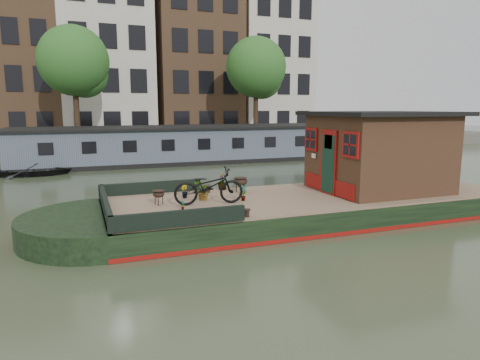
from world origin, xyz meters
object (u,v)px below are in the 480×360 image
object	(u,v)px
cabin	(379,151)
brazier_front	(159,198)
brazier_rear	(240,185)
bicycle	(209,186)
potted_plant_a	(243,193)
dinghy	(35,168)

from	to	relation	value
cabin	brazier_front	xyz separation A→B (m)	(-6.74, 0.31, -1.03)
brazier_front	brazier_rear	size ratio (longest dim) A/B	0.84
bicycle	brazier_front	distance (m)	1.36
cabin	bicycle	size ratio (longest dim) A/B	2.17
cabin	brazier_rear	world-z (taller)	cabin
bicycle	brazier_rear	world-z (taller)	bicycle
brazier_rear	brazier_front	bearing A→B (deg)	-162.86
brazier_front	brazier_rear	bearing A→B (deg)	17.14
bicycle	potted_plant_a	xyz separation A→B (m)	(1.00, 0.07, -0.26)
brazier_front	dinghy	bearing A→B (deg)	109.38
bicycle	brazier_front	bearing A→B (deg)	78.86
cabin	potted_plant_a	size ratio (longest dim) A/B	9.08
bicycle	cabin	bearing A→B (deg)	-82.69
bicycle	potted_plant_a	size ratio (longest dim) A/B	4.19
brazier_rear	dinghy	xyz separation A→B (m)	(-6.55, 10.38, -0.54)
cabin	potted_plant_a	bearing A→B (deg)	-179.79
dinghy	cabin	bearing A→B (deg)	-132.98
brazier_front	brazier_rear	xyz separation A→B (m)	(2.61, 0.81, 0.04)
brazier_front	dinghy	size ratio (longest dim) A/B	0.12
cabin	bicycle	xyz separation A→B (m)	(-5.48, -0.09, -0.74)
cabin	potted_plant_a	xyz separation A→B (m)	(-4.48, -0.02, -1.01)
cabin	potted_plant_a	distance (m)	4.59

